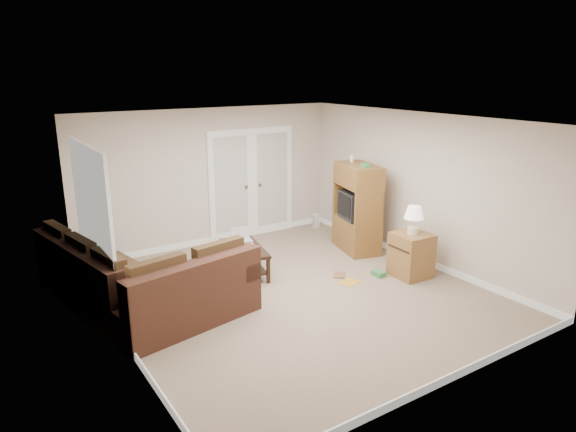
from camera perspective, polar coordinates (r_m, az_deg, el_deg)
floor at (r=7.59m, az=0.60°, el=-8.56°), size 5.50×5.50×0.00m
ceiling at (r=6.93m, az=0.66°, el=10.60°), size 5.00×5.50×0.02m
wall_left at (r=6.19m, az=-19.03°, el=-2.81°), size 0.02×5.50×2.50m
wall_right at (r=8.75m, az=14.39°, el=2.94°), size 0.02×5.50×2.50m
wall_back at (r=9.50m, az=-8.64°, el=4.27°), size 5.00×0.02×2.50m
wall_front at (r=5.22m, az=17.73°, el=-6.19°), size 5.00×0.02×2.50m
baseboards at (r=7.56m, az=0.60°, el=-8.21°), size 5.00×5.50×0.10m
french_doors at (r=9.89m, az=-4.02°, el=3.60°), size 1.80×0.05×2.13m
window_left at (r=7.06m, az=-21.03°, el=1.80°), size 0.05×1.92×1.42m
sectional_sofa at (r=7.25m, az=-16.51°, el=-7.43°), size 2.45×3.03×0.90m
coffee_table at (r=8.24m, az=-4.91°, el=-4.73°), size 0.77×1.19×0.75m
tv_armoire at (r=9.19m, az=7.69°, el=0.94°), size 0.76×1.08×1.68m
side_cabinet at (r=8.26m, az=13.55°, el=-3.84°), size 0.56×0.56×1.14m
space_heater at (r=10.61m, az=3.16°, el=-0.51°), size 0.12×0.10×0.29m
floor_magazine at (r=8.00m, az=6.87°, el=-7.32°), size 0.37×0.32×0.01m
floor_greenbox at (r=8.29m, az=10.05°, el=-6.31°), size 0.15×0.20×0.08m
floor_book at (r=8.23m, az=5.12°, el=-6.51°), size 0.30×0.31×0.02m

